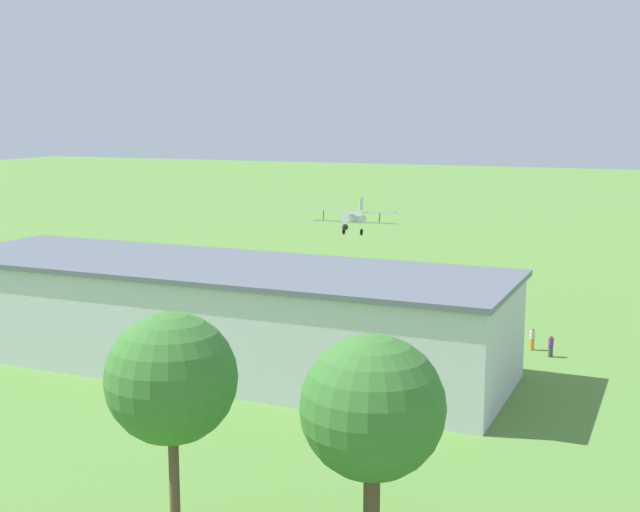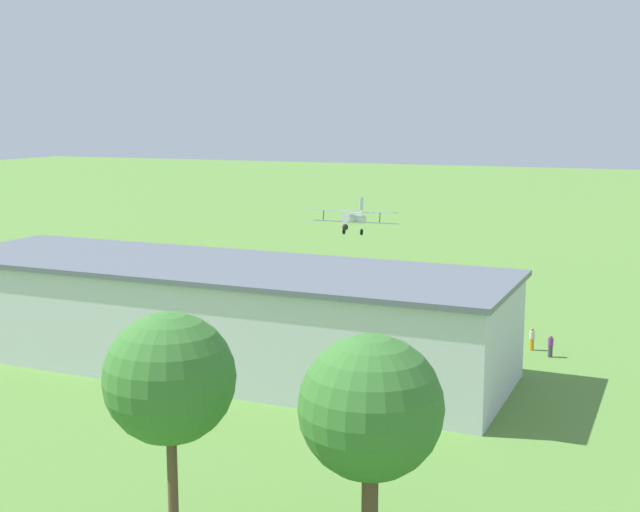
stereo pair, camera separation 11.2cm
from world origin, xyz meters
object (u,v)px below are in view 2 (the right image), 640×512
at_px(person_crossing_taxiway, 550,346).
at_px(tree_at_field_edge, 170,379).
at_px(person_by_parked_cars, 500,324).
at_px(person_at_fence_line, 532,339).
at_px(car_green, 11,290).
at_px(tree_near_perimeter_road, 371,408).
at_px(hangar, 214,314).
at_px(biplane, 353,218).
at_px(car_yellow, 71,294).

relative_size(person_crossing_taxiway, tree_at_field_edge, 0.17).
bearing_deg(person_by_parked_cars, tree_at_field_edge, 81.89).
relative_size(person_at_fence_line, tree_at_field_edge, 0.17).
bearing_deg(car_green, tree_near_perimeter_road, 145.46).
distance_m(person_crossing_taxiway, tree_at_field_edge, 35.50).
xyz_separation_m(person_crossing_taxiway, tree_near_perimeter_road, (2.74, 31.10, 5.31)).
distance_m(person_crossing_taxiway, person_at_fence_line, 1.98).
height_order(person_at_fence_line, tree_at_field_edge, tree_at_field_edge).
xyz_separation_m(hangar, tree_near_perimeter_road, (-18.26, 20.53, 2.58)).
distance_m(biplane, tree_at_field_edge, 56.47).
relative_size(biplane, tree_near_perimeter_road, 1.06).
bearing_deg(person_crossing_taxiway, car_green, -0.83).
bearing_deg(biplane, person_crossing_taxiway, 136.62).
bearing_deg(tree_near_perimeter_road, person_crossing_taxiway, -95.04).
distance_m(biplane, tree_near_perimeter_road, 56.30).
bearing_deg(car_green, person_crossing_taxiway, 179.17).
relative_size(person_by_parked_cars, tree_near_perimeter_road, 0.18).
xyz_separation_m(biplane, car_green, (26.19, 20.81, -5.56)).
height_order(hangar, person_at_fence_line, hangar).
bearing_deg(hangar, person_by_parked_cars, -136.65).
bearing_deg(tree_at_field_edge, car_green, -41.26).
bearing_deg(tree_near_perimeter_road, person_at_fence_line, -92.23).
height_order(car_yellow, person_at_fence_line, person_at_fence_line).
distance_m(car_yellow, car_green, 6.43).
height_order(hangar, tree_at_field_edge, tree_at_field_edge).
relative_size(hangar, person_crossing_taxiway, 25.30).
distance_m(person_by_parked_cars, tree_near_perimeter_road, 36.55).
relative_size(car_yellow, tree_near_perimeter_road, 0.53).
relative_size(car_green, tree_at_field_edge, 0.41).
bearing_deg(person_at_fence_line, person_crossing_taxiway, 138.37).
relative_size(person_by_parked_cars, person_at_fence_line, 0.99).
relative_size(tree_near_perimeter_road, tree_at_field_edge, 0.92).
xyz_separation_m(car_yellow, person_at_fence_line, (-41.07, 0.05, -0.02)).
xyz_separation_m(hangar, tree_at_field_edge, (-11.03, 22.92, 3.55)).
relative_size(biplane, tree_at_field_edge, 0.98).
bearing_deg(person_by_parked_cars, person_crossing_taxiway, 131.80).
bearing_deg(person_by_parked_cars, hangar, 43.35).
distance_m(hangar, car_green, 30.26).
distance_m(biplane, car_green, 33.91).
height_order(hangar, car_green, hangar).
distance_m(tree_near_perimeter_road, tree_at_field_edge, 7.68).
distance_m(hangar, person_by_parked_cars, 22.88).
xyz_separation_m(person_by_parked_cars, tree_at_field_edge, (5.49, 38.51, 6.27)).
bearing_deg(person_crossing_taxiway, car_yellow, -1.84).
distance_m(hangar, person_at_fence_line, 23.02).
xyz_separation_m(tree_near_perimeter_road, tree_at_field_edge, (7.23, 2.38, 0.97)).
height_order(car_yellow, person_by_parked_cars, person_by_parked_cars).
bearing_deg(tree_near_perimeter_road, car_green, -34.54).
xyz_separation_m(car_yellow, tree_at_field_edge, (-32.58, 34.85, 6.24)).
height_order(hangar, person_by_parked_cars, hangar).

